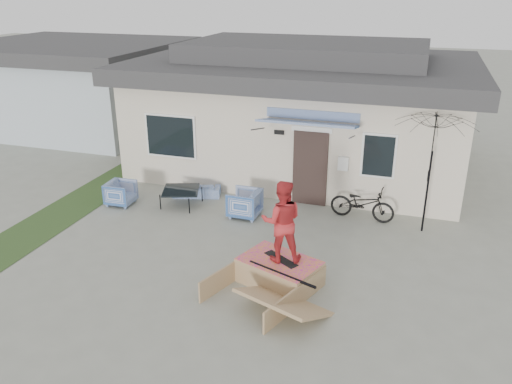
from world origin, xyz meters
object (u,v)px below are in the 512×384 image
(loveseat, at_px, (197,187))
(patio_umbrella, at_px, (430,165))
(skateboard, at_px, (281,259))
(armchair_right, at_px, (244,202))
(bicycle, at_px, (363,200))
(armchair_left, at_px, (121,192))
(skate_ramp, at_px, (279,272))
(skater, at_px, (282,220))
(coffee_table, at_px, (181,197))

(loveseat, bearing_deg, patio_umbrella, 160.06)
(skateboard, bearing_deg, armchair_right, 155.00)
(bicycle, bearing_deg, loveseat, 95.39)
(armchair_right, bearing_deg, patio_umbrella, 97.96)
(armchair_left, height_order, armchair_right, armchair_right)
(armchair_left, distance_m, skate_ramp, 5.92)
(armchair_right, xyz_separation_m, skater, (1.79, -2.86, 1.02))
(patio_umbrella, relative_size, skate_ramp, 1.06)
(bicycle, distance_m, patio_umbrella, 1.98)
(loveseat, relative_size, skateboard, 1.62)
(loveseat, distance_m, skateboard, 5.19)
(loveseat, distance_m, skater, 5.31)
(loveseat, height_order, skate_ramp, loveseat)
(skate_ramp, xyz_separation_m, skater, (0.02, 0.05, 1.17))
(coffee_table, bearing_deg, bicycle, 7.50)
(armchair_right, distance_m, skateboard, 3.37)
(coffee_table, xyz_separation_m, skater, (3.69, -2.99, 1.19))
(coffee_table, bearing_deg, skate_ramp, -39.61)
(bicycle, bearing_deg, armchair_left, 106.27)
(skateboard, bearing_deg, patio_umbrella, 84.00)
(armchair_right, bearing_deg, loveseat, -115.45)
(loveseat, xyz_separation_m, skateboard, (3.57, -3.75, 0.28))
(bicycle, height_order, patio_umbrella, patio_umbrella)
(loveseat, height_order, patio_umbrella, patio_umbrella)
(armchair_right, xyz_separation_m, bicycle, (2.99, 0.78, 0.14))
(coffee_table, distance_m, skate_ramp, 4.77)
(bicycle, relative_size, patio_umbrella, 0.77)
(skater, bearing_deg, skateboard, 180.00)
(loveseat, distance_m, armchair_right, 2.00)
(skater, bearing_deg, skate_ramp, 53.36)
(armchair_right, relative_size, coffee_table, 0.84)
(bicycle, xyz_separation_m, skateboard, (-1.20, -3.64, 0.01))
(armchair_left, relative_size, skater, 0.43)
(armchair_left, xyz_separation_m, skateboard, (5.34, -2.55, 0.18))
(skateboard, xyz_separation_m, skater, (0.00, 0.00, 0.88))
(armchair_left, bearing_deg, bicycle, -82.93)
(bicycle, xyz_separation_m, skater, (-1.20, -3.64, 0.89))
(patio_umbrella, height_order, skater, skater)
(armchair_right, xyz_separation_m, skateboard, (1.79, -2.86, 0.14))
(skate_ramp, bearing_deg, patio_umbrella, 71.37)
(loveseat, distance_m, bicycle, 4.78)
(skateboard, bearing_deg, skater, 0.00)
(armchair_right, height_order, coffee_table, armchair_right)
(patio_umbrella, height_order, skateboard, patio_umbrella)
(armchair_left, height_order, bicycle, bicycle)
(loveseat, xyz_separation_m, skater, (3.57, -3.75, 1.16))
(loveseat, height_order, skateboard, skateboard)
(bicycle, bearing_deg, patio_umbrella, -92.16)
(armchair_right, distance_m, patio_umbrella, 4.76)
(coffee_table, relative_size, skater, 0.57)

